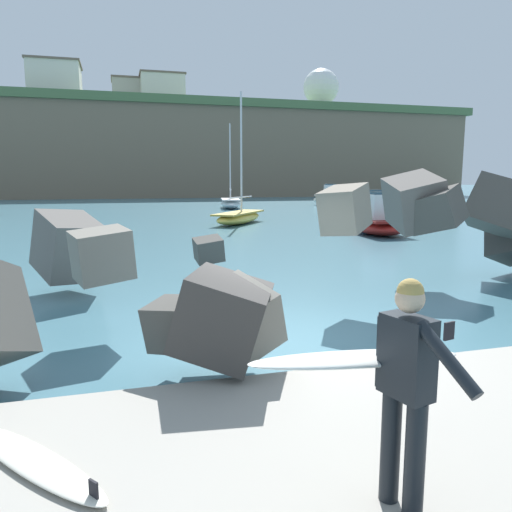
% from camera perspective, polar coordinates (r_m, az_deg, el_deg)
% --- Properties ---
extents(ground_plane, '(400.00, 400.00, 0.00)m').
position_cam_1_polar(ground_plane, '(8.40, 2.92, -9.91)').
color(ground_plane, '#42707F').
extents(walkway_path, '(48.00, 4.40, 0.24)m').
position_cam_1_polar(walkway_path, '(5.07, 18.77, -22.28)').
color(walkway_path, '#9E998E').
rests_on(walkway_path, ground).
extents(breakwater_jetty, '(26.01, 8.41, 2.99)m').
position_cam_1_polar(breakwater_jetty, '(11.24, 10.05, 1.71)').
color(breakwater_jetty, '#4C4944').
rests_on(breakwater_jetty, ground).
extents(surfer_with_board, '(2.12, 1.36, 1.78)m').
position_cam_1_polar(surfer_with_board, '(3.88, 15.49, -13.05)').
color(surfer_with_board, black).
rests_on(surfer_with_board, walkway_path).
extents(spare_surfboard, '(1.51, 1.80, 0.19)m').
position_cam_1_polar(spare_surfboard, '(5.01, -24.30, -20.91)').
color(spare_surfboard, silver).
rests_on(spare_surfboard, walkway_path).
extents(boat_near_right, '(4.51, 3.13, 2.23)m').
position_cam_1_polar(boat_near_right, '(52.60, 8.87, 6.64)').
color(boat_near_right, beige).
rests_on(boat_near_right, ground).
extents(boat_mid_left, '(3.22, 4.49, 2.02)m').
position_cam_1_polar(boat_mid_left, '(33.28, 13.35, 5.13)').
color(boat_mid_left, navy).
rests_on(boat_mid_left, ground).
extents(boat_mid_centre, '(4.59, 5.54, 7.89)m').
position_cam_1_polar(boat_mid_centre, '(30.15, -1.99, 4.60)').
color(boat_mid_centre, '#EAC64C').
rests_on(boat_mid_centre, ground).
extents(boat_mid_right, '(2.80, 5.99, 7.80)m').
position_cam_1_polar(boat_mid_right, '(46.27, -2.96, 6.17)').
color(boat_mid_right, white).
rests_on(boat_mid_right, ground).
extents(boat_far_left, '(2.48, 4.23, 2.11)m').
position_cam_1_polar(boat_far_left, '(24.90, 14.02, 3.87)').
color(boat_far_left, maroon).
rests_on(boat_far_left, ground).
extents(headland_bluff, '(100.71, 41.80, 14.42)m').
position_cam_1_polar(headland_bluff, '(92.61, -11.49, 11.53)').
color(headland_bluff, '#756651').
rests_on(headland_bluff, ground).
extents(radar_dome, '(7.34, 7.34, 10.79)m').
position_cam_1_polar(radar_dome, '(107.94, 7.54, 18.37)').
color(radar_dome, silver).
rests_on(radar_dome, headland_bluff).
extents(station_building_west, '(5.55, 5.80, 5.54)m').
position_cam_1_polar(station_building_west, '(92.89, -14.62, 17.60)').
color(station_building_west, '#B2ADA3').
rests_on(station_building_west, headland_bluff).
extents(station_building_central, '(7.65, 5.47, 6.12)m').
position_cam_1_polar(station_building_central, '(90.50, -10.80, 18.15)').
color(station_building_central, silver).
rests_on(station_building_central, headland_bluff).
extents(station_building_east, '(6.80, 8.27, 5.65)m').
position_cam_1_polar(station_building_east, '(101.22, -22.65, 16.50)').
color(station_building_east, beige).
rests_on(station_building_east, headland_bluff).
extents(station_building_annex, '(7.71, 7.65, 5.76)m').
position_cam_1_polar(station_building_annex, '(84.77, -22.26, 18.19)').
color(station_building_annex, silver).
rests_on(station_building_annex, headland_bluff).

